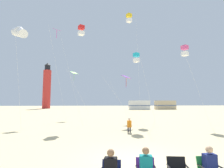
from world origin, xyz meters
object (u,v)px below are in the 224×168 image
Objects in this scene: kite_box_scarlet at (81,30)px; kite_diamond_lime at (74,74)px; spectator_green_chair at (212,167)px; rv_van_white at (139,105)px; kite_diamond_violet at (126,78)px; lighthouse_distant at (47,87)px; kite_flyer_standing at (129,125)px; kite_box_rainbow at (185,51)px; kite_box_gold at (129,18)px; kite_tube_white at (19,32)px; kite_diamond_orange at (126,78)px; kite_box_cyan at (136,58)px; kite_diamond_magenta at (57,34)px; rv_van_tan at (165,105)px.

kite_diamond_lime is (-1.42, 5.98, -4.28)m from kite_box_scarlet.
spectator_green_chair is 0.18× the size of rv_van_white.
lighthouse_distant is at bearing 114.38° from kite_diamond_violet.
kite_box_scarlet is at bearing -45.04° from kite_flyer_standing.
kite_box_rainbow is (11.46, -2.13, -2.77)m from kite_box_scarlet.
kite_box_gold reaches higher than kite_box_scarlet.
kite_tube_white is 1.36× the size of rv_van_white.
kite_box_gold is 2.49× the size of kite_diamond_orange.
kite_diamond_lime is at bearing 103.38° from kite_box_scarlet.
spectator_green_chair is 17.41m from kite_box_cyan.
kite_diamond_magenta is 1.45× the size of kite_box_rainbow.
kite_flyer_standing is 40.83m from rv_van_white.
spectator_green_chair is 23.16m from kite_diamond_magenta.
kite_diamond_magenta is at bearing -129.24° from kite_diamond_lime.
lighthouse_distant is at bearing 110.53° from kite_diamond_lime.
kite_box_cyan is (-4.77, 2.77, -0.18)m from kite_box_rainbow.
kite_diamond_violet is 0.81× the size of rv_van_white.
kite_box_scarlet is 0.79× the size of kite_box_gold.
lighthouse_distant is at bearing 102.79° from kite_tube_white.
kite_box_rainbow is at bearing -32.21° from kite_diamond_lime.
kite_box_gold is 9.54m from kite_diamond_violet.
lighthouse_distant reaches higher than kite_box_rainbow.
rv_van_white reaches higher than kite_flyer_standing.
kite_tube_white reaches higher than kite_flyer_standing.
kite_diamond_orange reaches higher than rv_van_white.
kite_box_gold is at bearing 139.81° from kite_box_rainbow.
kite_flyer_standing is at bearing -53.82° from kite_box_scarlet.
rv_van_white is at bearing 84.06° from kite_box_rainbow.
kite_box_scarlet is 7.89m from kite_diamond_orange.
lighthouse_distant is at bearing -59.38° from kite_flyer_standing.
kite_box_scarlet is at bearing -159.34° from kite_box_gold.
kite_box_rainbow is 7.16m from kite_diamond_violet.
kite_flyer_standing is 0.18× the size of rv_van_white.
kite_diamond_orange is 0.87× the size of rv_van_tan.
kite_diamond_violet is 40.25m from rv_van_tan.
kite_box_scarlet is at bearing -110.44° from rv_van_white.
kite_box_rainbow is at bearing -10.54° from kite_box_scarlet.
spectator_green_chair is 0.22× the size of kite_diamond_violet.
kite_box_gold is 2.67× the size of kite_diamond_violet.
kite_tube_white is at bearing -146.04° from kite_box_gold.
kite_tube_white reaches higher than rv_van_tan.
kite_box_scarlet is at bearing -174.57° from kite_box_cyan.
kite_diamond_violet reaches higher than rv_van_white.
kite_box_gold is 1.67× the size of kite_box_rainbow.
kite_flyer_standing is 14.63m from kite_diamond_lime.
kite_box_rainbow is at bearing -31.82° from kite_diamond_orange.
kite_box_gold reaches higher than kite_diamond_violet.
kite_box_scarlet reaches higher than kite_flyer_standing.
kite_diamond_magenta is at bearing -73.27° from lighthouse_distant.
kite_tube_white is (-9.18, 1.07, 7.66)m from kite_flyer_standing.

